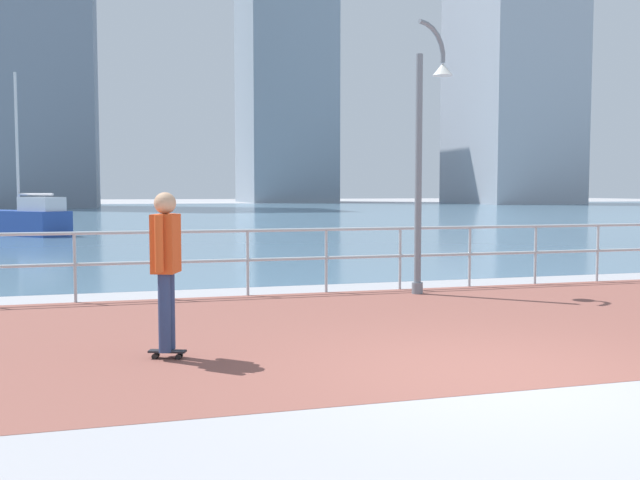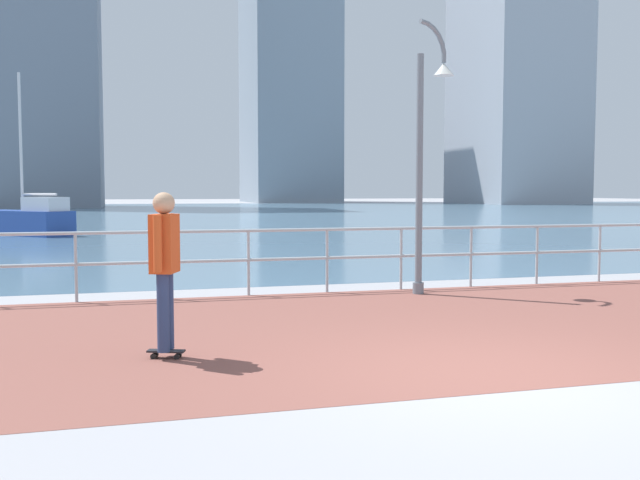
# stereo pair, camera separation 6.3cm
# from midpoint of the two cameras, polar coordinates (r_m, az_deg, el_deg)

# --- Properties ---
(ground) EXTENTS (220.00, 220.00, 0.00)m
(ground) POSITION_cam_midpoint_polar(r_m,az_deg,el_deg) (46.24, -11.48, 1.69)
(ground) COLOR #9E9EA3
(brick_paving) EXTENTS (28.00, 6.39, 0.01)m
(brick_paving) POSITION_cam_midpoint_polar(r_m,az_deg,el_deg) (9.52, 5.74, -6.87)
(brick_paving) COLOR brown
(brick_paving) RESTS_ON ground
(harbor_water) EXTENTS (180.00, 88.00, 0.00)m
(harbor_water) POSITION_cam_midpoint_polar(r_m,az_deg,el_deg) (57.03, -12.29, 2.10)
(harbor_water) COLOR slate
(harbor_water) RESTS_ON ground
(waterfront_railing) EXTENTS (25.25, 0.06, 1.14)m
(waterfront_railing) POSITION_cam_midpoint_polar(r_m,az_deg,el_deg) (12.42, 0.36, -0.65)
(waterfront_railing) COLOR #B2BCC1
(waterfront_railing) RESTS_ON ground
(lamppost) EXTENTS (0.79, 0.45, 4.72)m
(lamppost) POSITION_cam_midpoint_polar(r_m,az_deg,el_deg) (12.46, 8.44, 7.69)
(lamppost) COLOR slate
(lamppost) RESTS_ON ground
(skateboarder) EXTENTS (0.41, 0.55, 1.78)m
(skateboarder) POSITION_cam_midpoint_polar(r_m,az_deg,el_deg) (7.66, -12.58, -1.50)
(skateboarder) COLOR black
(skateboarder) RESTS_ON ground
(sailboat_blue) EXTENTS (4.27, 4.34, 6.53)m
(sailboat_blue) POSITION_cam_midpoint_polar(r_m,az_deg,el_deg) (30.93, -23.00, 1.51)
(sailboat_blue) COLOR #284799
(sailboat_blue) RESTS_ON ground
(tower_glass) EXTENTS (13.15, 17.69, 40.56)m
(tower_glass) POSITION_cam_midpoint_polar(r_m,az_deg,el_deg) (114.98, -2.92, 12.82)
(tower_glass) COLOR #8493A3
(tower_glass) RESTS_ON ground
(tower_brick) EXTENTS (13.71, 17.12, 37.92)m
(tower_brick) POSITION_cam_midpoint_polar(r_m,az_deg,el_deg) (105.64, 15.20, 12.75)
(tower_brick) COLOR #A3A8B2
(tower_brick) RESTS_ON ground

